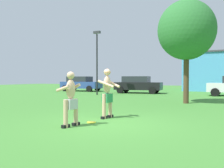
{
  "coord_description": "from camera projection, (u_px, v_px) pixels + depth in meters",
  "views": [
    {
      "loc": [
        3.55,
        -6.79,
        1.42
      ],
      "look_at": [
        -0.64,
        1.55,
        1.2
      ],
      "focal_mm": 39.66,
      "sensor_mm": 36.0,
      "label": 1
    }
  ],
  "objects": [
    {
      "name": "tree_left_field",
      "position": [
        187.0,
        30.0,
        13.78
      ],
      "size": [
        3.19,
        3.19,
        5.76
      ],
      "color": "#4C3823",
      "rests_on": "ground_plane"
    },
    {
      "name": "frisbee",
      "position": [
        91.0,
        122.0,
        7.87
      ],
      "size": [
        0.29,
        0.29,
        0.03
      ],
      "primitive_type": "cylinder",
      "color": "yellow",
      "rests_on": "ground_plane"
    },
    {
      "name": "player_with_cap",
      "position": [
        107.0,
        91.0,
        8.75
      ],
      "size": [
        0.66,
        0.65,
        1.76
      ],
      "color": "black",
      "rests_on": "ground_plane"
    },
    {
      "name": "player_in_gray",
      "position": [
        71.0,
        98.0,
        7.22
      ],
      "size": [
        0.61,
        0.69,
        1.61
      ],
      "color": "black",
      "rests_on": "ground_plane"
    },
    {
      "name": "ground_plane",
      "position": [
        108.0,
        124.0,
        7.69
      ],
      "size": [
        80.0,
        80.0,
        0.0
      ],
      "primitive_type": "plane",
      "color": "#428433"
    },
    {
      "name": "car_black_far_end",
      "position": [
        138.0,
        84.0,
        23.19
      ],
      "size": [
        4.47,
        2.41,
        1.58
      ],
      "color": "black",
      "rests_on": "ground_plane"
    },
    {
      "name": "car_blue_near_post",
      "position": [
        81.0,
        83.0,
        26.71
      ],
      "size": [
        4.37,
        2.18,
        1.58
      ],
      "color": "#2D478C",
      "rests_on": "ground_plane"
    },
    {
      "name": "lamp_post",
      "position": [
        97.0,
        56.0,
        20.72
      ],
      "size": [
        0.6,
        0.24,
        5.34
      ],
      "color": "black",
      "rests_on": "ground_plane"
    }
  ]
}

